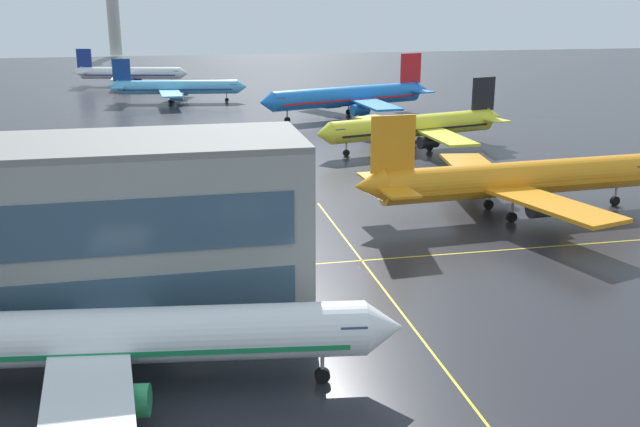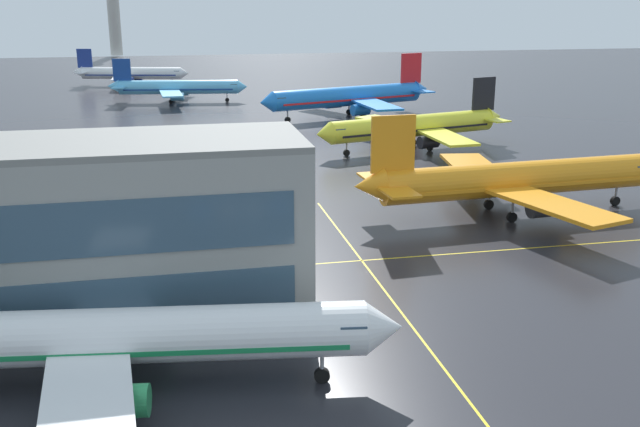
{
  "view_description": "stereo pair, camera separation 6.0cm",
  "coord_description": "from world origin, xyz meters",
  "px_view_note": "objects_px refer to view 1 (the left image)",
  "views": [
    {
      "loc": [
        -17.81,
        -31.44,
        24.79
      ],
      "look_at": [
        -3.54,
        36.2,
        4.13
      ],
      "focal_mm": 40.83,
      "sensor_mm": 36.0,
      "label": 1
    },
    {
      "loc": [
        -17.75,
        -31.45,
        24.79
      ],
      "look_at": [
        -3.54,
        36.2,
        4.13
      ],
      "focal_mm": 40.83,
      "sensor_mm": 36.0,
      "label": 2
    }
  ],
  "objects_px": {
    "airliner_front_gate": "(123,337)",
    "airliner_far_left_stand": "(349,97)",
    "airliner_second_row": "(514,180)",
    "airliner_third_row": "(415,126)",
    "airliner_distant_taxiway": "(130,73)",
    "airliner_far_right_stand": "(176,87)",
    "control_tower": "(112,0)"
  },
  "relations": [
    {
      "from": "airliner_front_gate",
      "to": "airliner_distant_taxiway",
      "type": "height_order",
      "value": "airliner_front_gate"
    },
    {
      "from": "airliner_distant_taxiway",
      "to": "control_tower",
      "type": "relative_size",
      "value": 0.82
    },
    {
      "from": "airliner_front_gate",
      "to": "airliner_far_left_stand",
      "type": "distance_m",
      "value": 114.25
    },
    {
      "from": "airliner_second_row",
      "to": "airliner_third_row",
      "type": "relative_size",
      "value": 1.11
    },
    {
      "from": "airliner_front_gate",
      "to": "airliner_far_right_stand",
      "type": "xyz_separation_m",
      "value": [
        6.22,
        137.17,
        -0.24
      ]
    },
    {
      "from": "airliner_second_row",
      "to": "airliner_far_right_stand",
      "type": "relative_size",
      "value": 1.18
    },
    {
      "from": "airliner_third_row",
      "to": "control_tower",
      "type": "relative_size",
      "value": 0.89
    },
    {
      "from": "airliner_second_row",
      "to": "control_tower",
      "type": "xyz_separation_m",
      "value": [
        -59.61,
        261.43,
        19.17
      ]
    },
    {
      "from": "airliner_front_gate",
      "to": "airliner_third_row",
      "type": "relative_size",
      "value": 1.0
    },
    {
      "from": "airliner_second_row",
      "to": "airliner_distant_taxiway",
      "type": "distance_m",
      "value": 150.96
    },
    {
      "from": "airliner_front_gate",
      "to": "airliner_far_left_stand",
      "type": "relative_size",
      "value": 0.89
    },
    {
      "from": "airliner_far_right_stand",
      "to": "airliner_front_gate",
      "type": "bearing_deg",
      "value": -92.59
    },
    {
      "from": "airliner_second_row",
      "to": "airliner_third_row",
      "type": "distance_m",
      "value": 39.19
    },
    {
      "from": "airliner_third_row",
      "to": "control_tower",
      "type": "height_order",
      "value": "control_tower"
    },
    {
      "from": "airliner_second_row",
      "to": "airliner_distant_taxiway",
      "type": "xyz_separation_m",
      "value": [
        -49.19,
        142.72,
        -0.68
      ]
    },
    {
      "from": "airliner_third_row",
      "to": "airliner_far_left_stand",
      "type": "bearing_deg",
      "value": 94.14
    },
    {
      "from": "airliner_third_row",
      "to": "control_tower",
      "type": "distance_m",
      "value": 231.31
    },
    {
      "from": "airliner_front_gate",
      "to": "airliner_third_row",
      "type": "distance_m",
      "value": 83.83
    },
    {
      "from": "airliner_second_row",
      "to": "airliner_distant_taxiway",
      "type": "bearing_deg",
      "value": 109.02
    },
    {
      "from": "airliner_far_right_stand",
      "to": "control_tower",
      "type": "relative_size",
      "value": 0.83
    },
    {
      "from": "airliner_front_gate",
      "to": "airliner_far_left_stand",
      "type": "bearing_deg",
      "value": 68.56
    },
    {
      "from": "airliner_front_gate",
      "to": "airliner_second_row",
      "type": "xyz_separation_m",
      "value": [
        42.92,
        32.0,
        0.42
      ]
    },
    {
      "from": "airliner_front_gate",
      "to": "airliner_third_row",
      "type": "bearing_deg",
      "value": 58.09
    },
    {
      "from": "airliner_distant_taxiway",
      "to": "airliner_second_row",
      "type": "bearing_deg",
      "value": -70.98
    },
    {
      "from": "airliner_front_gate",
      "to": "control_tower",
      "type": "relative_size",
      "value": 0.89
    },
    {
      "from": "airliner_third_row",
      "to": "airliner_second_row",
      "type": "bearing_deg",
      "value": -92.03
    },
    {
      "from": "airliner_far_left_stand",
      "to": "airliner_third_row",
      "type": "bearing_deg",
      "value": -85.86
    },
    {
      "from": "airliner_second_row",
      "to": "airliner_far_right_stand",
      "type": "bearing_deg",
      "value": 109.24
    },
    {
      "from": "airliner_far_right_stand",
      "to": "control_tower",
      "type": "height_order",
      "value": "control_tower"
    },
    {
      "from": "airliner_third_row",
      "to": "airliner_distant_taxiway",
      "type": "height_order",
      "value": "airliner_third_row"
    },
    {
      "from": "airliner_third_row",
      "to": "control_tower",
      "type": "xyz_separation_m",
      "value": [
        -61.0,
        222.27,
        19.53
      ]
    },
    {
      "from": "airliner_second_row",
      "to": "airliner_third_row",
      "type": "height_order",
      "value": "airliner_second_row"
    }
  ]
}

